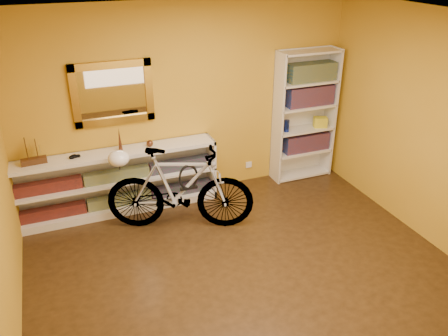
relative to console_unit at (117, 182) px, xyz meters
name	(u,v)px	position (x,y,z in m)	size (l,w,h in m)	color
floor	(248,275)	(1.04, -1.81, -0.43)	(4.50, 4.00, 0.01)	black
ceiling	(255,22)	(1.04, -1.81, 2.18)	(4.50, 4.00, 0.01)	silver
back_wall	(187,103)	(1.04, 0.19, 0.88)	(4.50, 0.01, 2.60)	#C08C1C
right_wall	(436,133)	(3.29, -1.81, 0.88)	(0.01, 4.00, 2.60)	#C08C1C
gilt_mirror	(113,93)	(0.09, 0.15, 1.12)	(0.98, 0.06, 0.78)	#9A6F1C
wall_socket	(249,165)	(1.94, 0.17, -0.17)	(0.09, 0.01, 0.09)	silver
console_unit	(117,182)	(0.00, 0.00, 0.00)	(2.60, 0.35, 0.85)	silver
cd_row_lower	(120,200)	(0.00, -0.02, -0.26)	(2.50, 0.13, 0.14)	black
cd_row_upper	(117,175)	(0.00, -0.02, 0.11)	(2.50, 0.13, 0.14)	navy
model_ship	(32,150)	(-0.93, 0.00, 0.60)	(0.29, 0.11, 0.34)	#392110
toy_car	(75,158)	(-0.47, 0.00, 0.43)	(0.00, 0.00, 0.00)	black
bronze_ornament	(120,139)	(0.09, 0.00, 0.58)	(0.05, 0.05, 0.31)	#512B1B
decorative_orb	(150,143)	(0.46, 0.00, 0.47)	(0.09, 0.09, 0.09)	#512B1B
bookcase	(305,116)	(2.73, 0.03, 0.52)	(0.90, 0.30, 1.90)	silver
book_row_a	(305,142)	(2.78, 0.03, 0.12)	(0.70, 0.22, 0.26)	maroon
book_row_b	(309,95)	(2.78, 0.03, 0.83)	(0.70, 0.22, 0.28)	maroon
book_row_c	(311,72)	(2.78, 0.03, 1.16)	(0.70, 0.22, 0.25)	navy
travel_mug	(287,126)	(2.44, 0.01, 0.43)	(0.08, 0.08, 0.17)	#162898
red_tin	(294,76)	(2.53, 0.06, 1.12)	(0.12, 0.12, 0.16)	maroon
yellow_bag	(320,122)	(2.98, -0.01, 0.41)	(0.19, 0.13, 0.15)	yellow
bicycle	(180,189)	(0.64, -0.67, 0.11)	(1.82, 0.47, 1.07)	silver
helmet	(119,158)	(0.00, -0.41, 0.52)	(0.25, 0.24, 0.19)	white
u_lock	(188,177)	(0.74, -0.70, 0.27)	(0.24, 0.24, 0.03)	black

